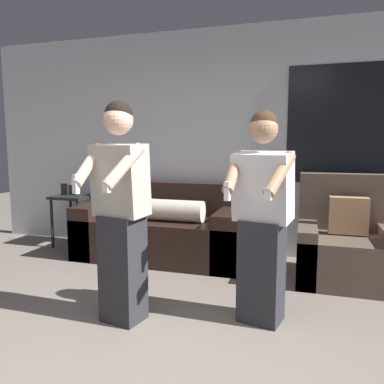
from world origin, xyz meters
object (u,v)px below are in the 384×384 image
at_px(side_table, 74,203).
at_px(person_left, 121,212).
at_px(person_right, 262,219).
at_px(couch, 162,230).
at_px(armchair, 347,246).

bearing_deg(side_table, person_left, -47.33).
bearing_deg(person_left, person_right, 15.83).
relative_size(couch, person_left, 1.18).
xyz_separation_m(armchair, person_left, (-1.71, -1.43, 0.50)).
bearing_deg(person_right, person_left, -164.17).
xyz_separation_m(couch, person_left, (0.29, -1.58, 0.51)).
xyz_separation_m(side_table, person_left, (1.61, -1.75, 0.28)).
distance_m(couch, side_table, 1.35).
relative_size(side_table, person_left, 0.50).
bearing_deg(person_left, couch, 100.58).
height_order(armchair, person_left, person_left).
height_order(couch, armchair, armchair).
xyz_separation_m(armchair, side_table, (-3.32, 0.32, 0.23)).
distance_m(armchair, side_table, 3.35).
distance_m(side_table, person_left, 2.39).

